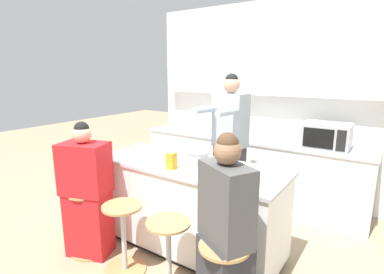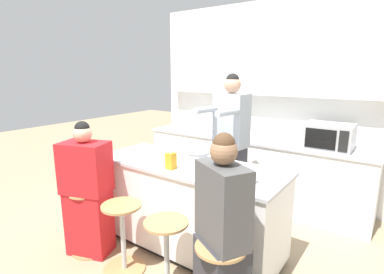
{
  "view_description": "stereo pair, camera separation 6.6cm",
  "coord_description": "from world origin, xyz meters",
  "views": [
    {
      "loc": [
        1.59,
        -2.27,
        1.77
      ],
      "look_at": [
        0.0,
        0.07,
        1.14
      ],
      "focal_mm": 28.0,
      "sensor_mm": 36.0,
      "label": 1
    },
    {
      "loc": [
        1.64,
        -2.24,
        1.77
      ],
      "look_at": [
        0.0,
        0.07,
        1.14
      ],
      "focal_mm": 28.0,
      "sensor_mm": 36.0,
      "label": 2
    }
  ],
  "objects": [
    {
      "name": "person_wrapped_blanket",
      "position": [
        -0.74,
        -0.63,
        0.62
      ],
      "size": [
        0.51,
        0.41,
        1.32
      ],
      "rotation": [
        0.0,
        0.0,
        0.34
      ],
      "color": "red",
      "rests_on": "ground_plane"
    },
    {
      "name": "back_counter",
      "position": [
        0.0,
        1.48,
        0.44
      ],
      "size": [
        3.09,
        0.63,
        0.88
      ],
      "color": "white",
      "rests_on": "ground_plane"
    },
    {
      "name": "bar_stool_center_right",
      "position": [
        0.26,
        -0.63,
        0.33
      ],
      "size": [
        0.38,
        0.38,
        0.64
      ],
      "color": "tan",
      "rests_on": "ground_plane"
    },
    {
      "name": "person_cooking",
      "position": [
        0.14,
        0.6,
        0.88
      ],
      "size": [
        0.42,
        0.58,
        1.75
      ],
      "rotation": [
        0.0,
        0.0,
        -0.13
      ],
      "color": "#383842",
      "rests_on": "ground_plane"
    },
    {
      "name": "microwave",
      "position": [
        0.97,
        1.44,
        1.03
      ],
      "size": [
        0.53,
        0.4,
        0.29
      ],
      "color": "#B2B5B7",
      "rests_on": "back_counter"
    },
    {
      "name": "bar_stool_leftmost",
      "position": [
        -0.77,
        -0.62,
        0.33
      ],
      "size": [
        0.38,
        0.38,
        0.64
      ],
      "color": "tan",
      "rests_on": "ground_plane"
    },
    {
      "name": "wall_back",
      "position": [
        0.0,
        1.78,
        1.54
      ],
      "size": [
        3.33,
        0.22,
        2.7
      ],
      "color": "silver",
      "rests_on": "ground_plane"
    },
    {
      "name": "kitchen_island",
      "position": [
        0.0,
        0.0,
        0.45
      ],
      "size": [
        1.92,
        0.73,
        0.89
      ],
      "color": "black",
      "rests_on": "ground_plane"
    },
    {
      "name": "cooking_pot",
      "position": [
        0.08,
        0.06,
        0.96
      ],
      "size": [
        0.31,
        0.22,
        0.12
      ],
      "color": "#B7BABC",
      "rests_on": "kitchen_island"
    },
    {
      "name": "fruit_bowl",
      "position": [
        -0.34,
        -0.02,
        0.93
      ],
      "size": [
        0.23,
        0.23,
        0.06
      ],
      "color": "silver",
      "rests_on": "kitchen_island"
    },
    {
      "name": "juice_carton",
      "position": [
        -0.03,
        -0.22,
        0.97
      ],
      "size": [
        0.08,
        0.08,
        0.17
      ],
      "color": "gold",
      "rests_on": "kitchen_island"
    },
    {
      "name": "bar_stool_center_left",
      "position": [
        -0.26,
        -0.63,
        0.33
      ],
      "size": [
        0.38,
        0.38,
        0.64
      ],
      "color": "tan",
      "rests_on": "ground_plane"
    },
    {
      "name": "coffee_cup_near",
      "position": [
        0.72,
        -0.12,
        0.94
      ],
      "size": [
        0.12,
        0.09,
        0.1
      ],
      "color": "white",
      "rests_on": "kitchen_island"
    },
    {
      "name": "potted_plant",
      "position": [
        -0.25,
        1.48,
        1.04
      ],
      "size": [
        0.18,
        0.18,
        0.27
      ],
      "color": "#93563D",
      "rests_on": "back_counter"
    },
    {
      "name": "person_seated_near",
      "position": [
        0.75,
        -0.63,
        0.63
      ],
      "size": [
        0.45,
        0.41,
        1.39
      ],
      "rotation": [
        0.0,
        0.0,
        -0.52
      ],
      "color": "#333338",
      "rests_on": "ground_plane"
    },
    {
      "name": "ground_plane",
      "position": [
        0.0,
        0.0,
        0.0
      ],
      "size": [
        16.0,
        16.0,
        0.0
      ],
      "primitive_type": "plane",
      "color": "tan"
    }
  ]
}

